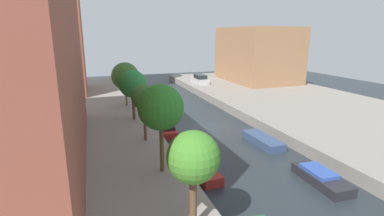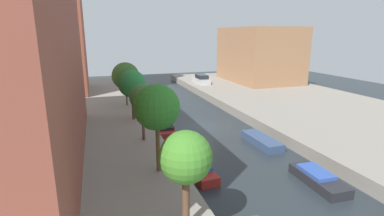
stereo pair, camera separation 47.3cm
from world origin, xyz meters
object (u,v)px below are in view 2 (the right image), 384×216
(street_tree_3, at_px, (132,84))
(apartment_tower_far, at_px, (42,3))
(low_block_right, at_px, (259,55))
(moored_boat_right_1, at_px, (318,179))
(parked_car, at_px, (201,80))
(moored_boat_right_2, at_px, (262,141))
(moored_boat_left_2, at_px, (166,130))
(street_tree_2, at_px, (142,97))
(moored_boat_left_1, at_px, (199,170))
(street_tree_1, at_px, (157,108))
(street_tree_0, at_px, (186,158))
(street_tree_4, at_px, (126,76))
(moored_boat_left_3, at_px, (153,112))

(street_tree_3, bearing_deg, apartment_tower_far, 118.27)
(low_block_right, relative_size, moored_boat_right_1, 3.42)
(parked_car, bearing_deg, moored_boat_right_2, -98.70)
(moored_boat_left_2, distance_m, moored_boat_right_1, 14.14)
(moored_boat_left_2, bearing_deg, moored_boat_right_1, -60.41)
(apartment_tower_far, height_order, street_tree_2, apartment_tower_far)
(apartment_tower_far, xyz_separation_m, moored_boat_left_1, (12.28, -29.22, -12.94))
(apartment_tower_far, height_order, moored_boat_left_1, apartment_tower_far)
(low_block_right, distance_m, street_tree_1, 38.54)
(apartment_tower_far, xyz_separation_m, street_tree_0, (9.48, -35.42, -9.05))
(street_tree_4, xyz_separation_m, moored_boat_right_2, (9.87, -13.99, -4.16))
(street_tree_4, distance_m, moored_boat_left_2, 10.09)
(parked_car, relative_size, moored_boat_left_1, 1.22)
(low_block_right, height_order, street_tree_0, low_block_right)
(street_tree_0, xyz_separation_m, moored_boat_right_1, (9.60, 2.77, -3.91))
(street_tree_2, xyz_separation_m, street_tree_3, (-0.00, 6.28, 0.05))
(parked_car, distance_m, moored_boat_left_2, 24.01)
(low_block_right, height_order, moored_boat_left_1, low_block_right)
(low_block_right, relative_size, street_tree_3, 2.95)
(moored_boat_right_1, xyz_separation_m, moored_boat_right_2, (0.27, 7.15, -0.04))
(street_tree_4, xyz_separation_m, moored_boat_left_2, (2.62, -8.84, -4.10))
(moored_boat_right_1, distance_m, moored_boat_right_2, 7.15)
(apartment_tower_far, relative_size, parked_car, 5.18)
(low_block_right, relative_size, street_tree_1, 2.66)
(moored_boat_left_2, bearing_deg, parked_car, 61.95)
(moored_boat_left_3, height_order, moored_boat_right_1, moored_boat_right_1)
(parked_car, bearing_deg, street_tree_2, -119.34)
(street_tree_1, xyz_separation_m, moored_boat_left_3, (2.76, 16.66, -4.71))
(street_tree_1, bearing_deg, apartment_tower_far, 107.75)
(street_tree_1, distance_m, street_tree_3, 12.00)
(moored_boat_left_3, xyz_separation_m, moored_boat_right_1, (6.84, -19.69, 0.04))
(street_tree_3, bearing_deg, moored_boat_right_2, -38.57)
(low_block_right, relative_size, parked_car, 3.04)
(apartment_tower_far, relative_size, moored_boat_right_1, 5.82)
(apartment_tower_far, bearing_deg, moored_boat_left_3, -46.62)
(street_tree_0, height_order, street_tree_3, street_tree_3)
(street_tree_4, xyz_separation_m, moored_boat_left_3, (2.76, -1.45, -4.15))
(moored_boat_left_3, bearing_deg, moored_boat_left_1, -89.86)
(street_tree_4, bearing_deg, low_block_right, 25.35)
(moored_boat_right_2, bearing_deg, low_block_right, 60.23)
(parked_car, bearing_deg, moored_boat_left_1, -110.27)
(moored_boat_left_2, xyz_separation_m, moored_boat_right_1, (6.98, -12.30, -0.02))
(street_tree_2, distance_m, moored_boat_right_1, 13.62)
(apartment_tower_far, height_order, street_tree_1, apartment_tower_far)
(low_block_right, height_order, parked_car, low_block_right)
(street_tree_4, distance_m, moored_boat_right_1, 23.58)
(low_block_right, bearing_deg, apartment_tower_far, -179.82)
(street_tree_1, height_order, parked_car, street_tree_1)
(street_tree_4, bearing_deg, street_tree_1, -90.00)
(parked_car, relative_size, moored_boat_right_2, 1.05)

